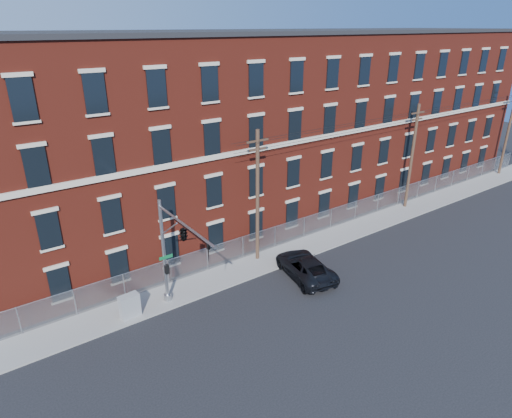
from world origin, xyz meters
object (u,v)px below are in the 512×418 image
object	(u,v)px
traffic_signal_mast	(179,241)
pickup_truck	(305,266)
utility_pole_near	(258,195)
utility_cabinet	(130,306)

from	to	relation	value
traffic_signal_mast	pickup_truck	distance (m)	10.44
traffic_signal_mast	utility_pole_near	distance (m)	8.70
utility_pole_near	pickup_truck	distance (m)	6.18
traffic_signal_mast	utility_cabinet	world-z (taller)	traffic_signal_mast
traffic_signal_mast	utility_cabinet	xyz separation A→B (m)	(-2.63, 2.02, -4.52)
traffic_signal_mast	pickup_truck	world-z (taller)	traffic_signal_mast
utility_pole_near	utility_cabinet	world-z (taller)	utility_pole_near
utility_pole_near	pickup_truck	bearing A→B (deg)	-71.01
traffic_signal_mast	utility_pole_near	world-z (taller)	utility_pole_near
traffic_signal_mast	utility_pole_near	size ratio (longest dim) A/B	0.70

